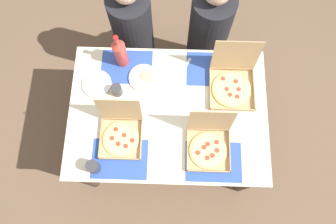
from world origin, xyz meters
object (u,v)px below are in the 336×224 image
object	(u,v)px
soda_bottle	(120,52)
plate_far_left	(97,84)
cup_clear_left	(117,90)
cup_dark	(93,167)
diner_left_seat	(134,34)
pizza_box_corner_left	(209,144)
pizza_box_edge_far	(121,133)
plate_near_right	(144,78)
diner_right_seat	(208,36)
pizza_box_center	(233,82)

from	to	relation	value
soda_bottle	plate_far_left	bearing A→B (deg)	-132.44
plate_far_left	cup_clear_left	bearing A→B (deg)	-20.42
cup_dark	diner_left_seat	bearing A→B (deg)	82.35
pizza_box_corner_left	pizza_box_edge_far	xyz separation A→B (m)	(-0.57, 0.06, -0.00)
plate_near_right	soda_bottle	bearing A→B (deg)	141.51
cup_clear_left	diner_right_seat	bearing A→B (deg)	42.86
cup_clear_left	diner_right_seat	xyz separation A→B (m)	(0.65, 0.60, -0.27)
pizza_box_edge_far	diner_left_seat	distance (m)	0.94
cup_clear_left	diner_left_seat	world-z (taller)	diner_left_seat
cup_clear_left	diner_left_seat	bearing A→B (deg)	85.47
pizza_box_corner_left	soda_bottle	world-z (taller)	soda_bottle
soda_bottle	diner_left_seat	distance (m)	0.52
pizza_box_edge_far	plate_near_right	bearing A→B (deg)	73.03
pizza_box_edge_far	soda_bottle	xyz separation A→B (m)	(-0.03, 0.53, 0.08)
plate_near_right	diner_left_seat	bearing A→B (deg)	104.34
pizza_box_corner_left	pizza_box_center	distance (m)	0.46
cup_dark	cup_clear_left	distance (m)	0.53
pizza_box_center	cup_dark	bearing A→B (deg)	-145.95
plate_far_left	soda_bottle	distance (m)	0.27
plate_far_left	cup_clear_left	world-z (taller)	cup_clear_left
pizza_box_corner_left	diner_right_seat	distance (m)	1.00
pizza_box_corner_left	diner_right_seat	size ratio (longest dim) A/B	0.27
pizza_box_corner_left	diner_left_seat	world-z (taller)	diner_left_seat
pizza_box_corner_left	pizza_box_edge_far	distance (m)	0.57
pizza_box_edge_far	pizza_box_center	size ratio (longest dim) A/B	0.90
soda_bottle	cup_clear_left	bearing A→B (deg)	-94.09
plate_near_right	cup_dark	distance (m)	0.69
plate_near_right	diner_right_seat	world-z (taller)	diner_right_seat
cup_clear_left	plate_far_left	bearing A→B (deg)	159.58
soda_bottle	diner_right_seat	size ratio (longest dim) A/B	0.28
plate_far_left	soda_bottle	xyz separation A→B (m)	(0.17, 0.18, 0.12)
soda_bottle	cup_dark	bearing A→B (deg)	-99.01
pizza_box_edge_far	diner_right_seat	bearing A→B (deg)	56.26
pizza_box_corner_left	cup_clear_left	world-z (taller)	pizza_box_corner_left
plate_far_left	plate_near_right	distance (m)	0.33
pizza_box_edge_far	plate_near_right	xyz separation A→B (m)	(0.12, 0.41, -0.04)
pizza_box_edge_far	pizza_box_center	xyz separation A→B (m)	(0.73, 0.37, 0.00)
pizza_box_center	cup_clear_left	size ratio (longest dim) A/B	3.91
soda_bottle	cup_dark	xyz separation A→B (m)	(-0.12, -0.76, -0.08)
plate_far_left	soda_bottle	bearing A→B (deg)	47.56
pizza_box_corner_left	soda_bottle	distance (m)	0.85
cup_clear_left	diner_left_seat	distance (m)	0.67
soda_bottle	pizza_box_corner_left	bearing A→B (deg)	-44.63
pizza_box_edge_far	cup_dark	distance (m)	0.27
diner_right_seat	pizza_box_corner_left	bearing A→B (deg)	-92.08
plate_far_left	cup_clear_left	xyz separation A→B (m)	(0.15, -0.06, 0.04)
pizza_box_edge_far	soda_bottle	size ratio (longest dim) A/B	0.95
pizza_box_center	plate_far_left	world-z (taller)	pizza_box_center
pizza_box_corner_left	pizza_box_center	xyz separation A→B (m)	(0.16, 0.43, 0.00)
cup_dark	diner_left_seat	world-z (taller)	diner_left_seat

